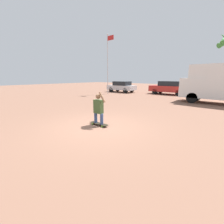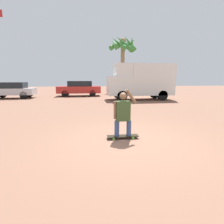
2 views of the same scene
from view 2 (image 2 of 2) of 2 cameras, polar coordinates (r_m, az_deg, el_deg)
The scene contains 7 objects.
ground_plane at distance 5.19m, azimuth 4.93°, elevation -9.16°, with size 80.00×80.00×0.00m, color brown.
skateboard at distance 5.31m, azimuth 3.53°, elevation -7.87°, with size 0.95×0.24×0.09m.
person_skateboarder at distance 5.12m, azimuth 3.61°, elevation -0.12°, with size 0.68×0.22×1.39m.
camper_van at distance 15.52m, azimuth 9.48°, elevation 10.11°, with size 5.57×2.08×3.03m.
parked_car_red at distance 19.06m, azimuth -10.62°, elevation 7.68°, with size 4.48×1.93×1.58m.
parked_car_silver at distance 18.82m, azimuth -29.69°, elevation 6.30°, with size 3.94×1.72×1.48m.
palm_tree_near_van at distance 23.63m, azimuth 3.61°, elevation 20.15°, with size 3.70×3.67×7.04m.
Camera 2 is at (-1.11, -4.76, 1.76)m, focal length 28.00 mm.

